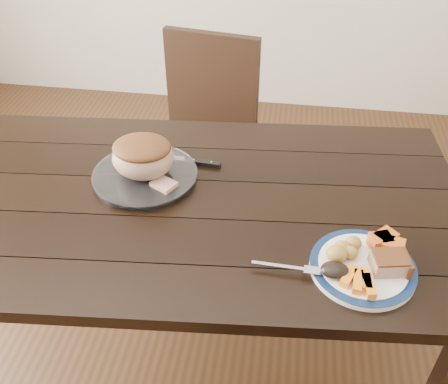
# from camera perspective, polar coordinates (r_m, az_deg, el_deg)

# --- Properties ---
(ground) EXTENTS (4.00, 4.00, 0.00)m
(ground) POSITION_cam_1_polar(r_m,az_deg,el_deg) (2.06, -2.21, -16.99)
(ground) COLOR #472B16
(ground) RESTS_ON ground
(dining_table) EXTENTS (1.67, 1.03, 0.75)m
(dining_table) POSITION_cam_1_polar(r_m,az_deg,el_deg) (1.56, -2.80, -3.36)
(dining_table) COLOR black
(dining_table) RESTS_ON ground
(chair_far) EXTENTS (0.49, 0.49, 0.93)m
(chair_far) POSITION_cam_1_polar(r_m,az_deg,el_deg) (2.24, -2.26, 7.00)
(chair_far) COLOR black
(chair_far) RESTS_ON ground
(dinner_plate) EXTENTS (0.27, 0.27, 0.02)m
(dinner_plate) POSITION_cam_1_polar(r_m,az_deg,el_deg) (1.33, 15.54, -8.34)
(dinner_plate) COLOR white
(dinner_plate) RESTS_ON dining_table
(plate_rim) EXTENTS (0.27, 0.27, 0.02)m
(plate_rim) POSITION_cam_1_polar(r_m,az_deg,el_deg) (1.33, 15.61, -8.09)
(plate_rim) COLOR #0D1F42
(plate_rim) RESTS_ON dinner_plate
(serving_platter) EXTENTS (0.32, 0.32, 0.02)m
(serving_platter) POSITION_cam_1_polar(r_m,az_deg,el_deg) (1.59, -8.99, 1.79)
(serving_platter) COLOR white
(serving_platter) RESTS_ON dining_table
(pork_slice) EXTENTS (0.10, 0.08, 0.04)m
(pork_slice) POSITION_cam_1_polar(r_m,az_deg,el_deg) (1.32, 18.37, -7.73)
(pork_slice) COLOR tan
(pork_slice) RESTS_ON dinner_plate
(roasted_potatoes) EXTENTS (0.09, 0.09, 0.05)m
(roasted_potatoes) POSITION_cam_1_polar(r_m,az_deg,el_deg) (1.32, 13.53, -6.45)
(roasted_potatoes) COLOR gold
(roasted_potatoes) RESTS_ON dinner_plate
(carrot_batons) EXTENTS (0.09, 0.10, 0.02)m
(carrot_batons) POSITION_cam_1_polar(r_m,az_deg,el_deg) (1.27, 15.30, -9.77)
(carrot_batons) COLOR orange
(carrot_batons) RESTS_ON dinner_plate
(pumpkin_wedges) EXTENTS (0.10, 0.09, 0.04)m
(pumpkin_wedges) POSITION_cam_1_polar(r_m,az_deg,el_deg) (1.37, 18.02, -5.51)
(pumpkin_wedges) COLOR orange
(pumpkin_wedges) RESTS_ON dinner_plate
(dark_mushroom) EXTENTS (0.07, 0.05, 0.03)m
(dark_mushroom) POSITION_cam_1_polar(r_m,az_deg,el_deg) (1.27, 12.55, -8.69)
(dark_mushroom) COLOR black
(dark_mushroom) RESTS_ON dinner_plate
(fork) EXTENTS (0.18, 0.03, 0.00)m
(fork) POSITION_cam_1_polar(r_m,az_deg,el_deg) (1.28, 7.78, -8.61)
(fork) COLOR silver
(fork) RESTS_ON dinner_plate
(roast_joint) EXTENTS (0.19, 0.17, 0.13)m
(roast_joint) POSITION_cam_1_polar(r_m,az_deg,el_deg) (1.55, -9.24, 3.87)
(roast_joint) COLOR tan
(roast_joint) RESTS_ON serving_platter
(cut_slice) EXTENTS (0.09, 0.08, 0.02)m
(cut_slice) POSITION_cam_1_polar(r_m,az_deg,el_deg) (1.52, -6.89, 0.82)
(cut_slice) COLOR tan
(cut_slice) RESTS_ON serving_platter
(carving_knife) EXTENTS (0.32, 0.05, 0.01)m
(carving_knife) POSITION_cam_1_polar(r_m,az_deg,el_deg) (1.65, -3.79, 3.50)
(carving_knife) COLOR silver
(carving_knife) RESTS_ON dining_table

